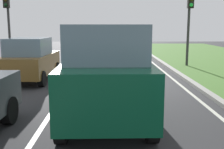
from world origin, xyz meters
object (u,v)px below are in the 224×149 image
object	(u,v)px
car_hatchback_far	(31,60)
traffic_light_overhead_left	(7,13)
car_suv_ahead	(106,72)
traffic_light_near_right	(190,13)

from	to	relation	value
car_hatchback_far	traffic_light_overhead_left	world-z (taller)	traffic_light_overhead_left
car_suv_ahead	traffic_light_overhead_left	distance (m)	11.75
traffic_light_overhead_left	car_suv_ahead	bearing A→B (deg)	-59.98
traffic_light_near_right	traffic_light_overhead_left	size ratio (longest dim) A/B	0.97
car_hatchback_far	traffic_light_near_right	distance (m)	8.86
car_suv_ahead	car_hatchback_far	xyz separation A→B (m)	(-3.16, 4.87, -0.28)
car_hatchback_far	traffic_light_near_right	size ratio (longest dim) A/B	0.86
car_hatchback_far	traffic_light_overhead_left	distance (m)	6.18
traffic_light_near_right	car_hatchback_far	bearing A→B (deg)	-152.95
car_hatchback_far	traffic_light_near_right	world-z (taller)	traffic_light_near_right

